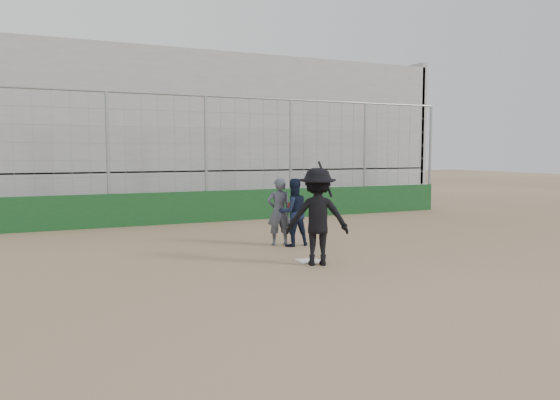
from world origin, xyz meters
name	(u,v)px	position (x,y,z in m)	size (l,w,h in m)	color
ground	(309,261)	(0.00, 0.00, 0.00)	(90.00, 90.00, 0.00)	brown
home_plate	(309,261)	(0.00, 0.00, 0.01)	(0.44, 0.44, 0.02)	white
backstop	(206,192)	(0.00, 7.00, 0.96)	(18.10, 0.25, 4.04)	#133C19
bleachers	(169,135)	(0.00, 11.95, 2.92)	(20.25, 6.70, 6.98)	gray
batter_at_plate	(318,217)	(0.00, -0.37, 0.96)	(1.42, 1.16, 2.05)	black
catcher_crouched	(293,223)	(0.51, 1.75, 0.55)	(0.82, 0.66, 1.10)	black
umpire	(279,215)	(0.27, 2.04, 0.73)	(0.59, 0.39, 1.46)	#444A56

